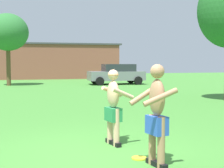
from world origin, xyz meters
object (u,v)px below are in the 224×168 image
at_px(tree_right_field, 8,33).
at_px(player_with_cap, 113,104).
at_px(frisbee, 139,158).
at_px(car_gray_mid_lot, 117,74).
at_px(player_in_blue, 157,112).

bearing_deg(tree_right_field, player_with_cap, -80.67).
distance_m(frisbee, car_gray_mid_lot, 19.60).
relative_size(frisbee, car_gray_mid_lot, 0.07).
xyz_separation_m(player_with_cap, car_gray_mid_lot, (5.02, 17.87, -0.07)).
bearing_deg(player_with_cap, player_in_blue, -78.33).
relative_size(player_in_blue, frisbee, 6.17).
bearing_deg(tree_right_field, car_gray_mid_lot, -5.32).
relative_size(frisbee, tree_right_field, 0.05).
distance_m(player_with_cap, player_in_blue, 1.64).
bearing_deg(player_in_blue, player_with_cap, 101.67).
distance_m(player_in_blue, car_gray_mid_lot, 20.03).
height_order(player_with_cap, car_gray_mid_lot, player_with_cap).
xyz_separation_m(player_in_blue, car_gray_mid_lot, (4.69, 19.47, -0.11)).
height_order(player_with_cap, frisbee, player_with_cap).
height_order(frisbee, tree_right_field, tree_right_field).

